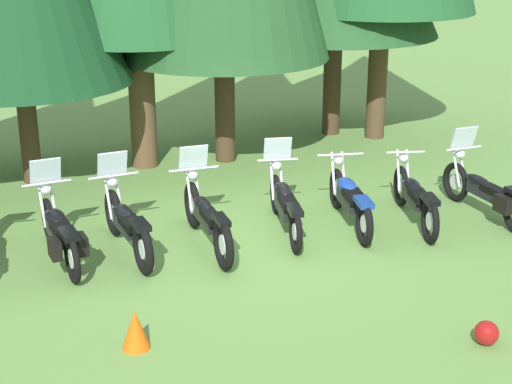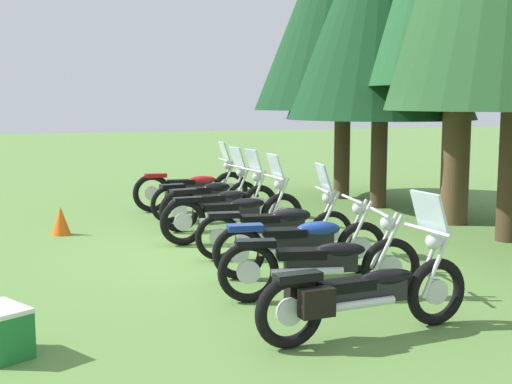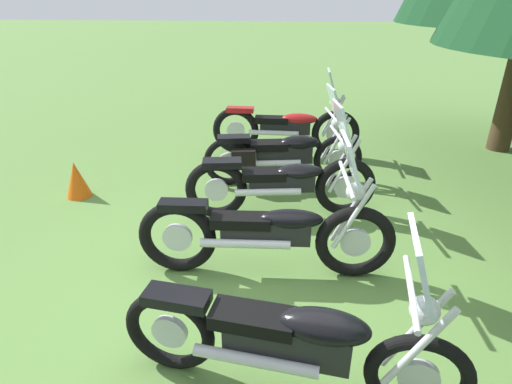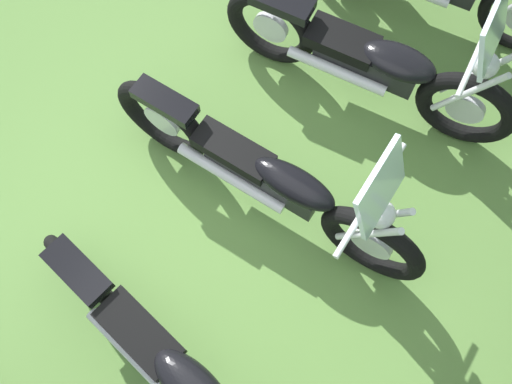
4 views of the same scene
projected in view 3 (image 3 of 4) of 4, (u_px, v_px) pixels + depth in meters
The scene contains 7 objects.
ground_plane at pixel (271, 319), 3.44m from camera, with size 80.00×80.00×0.00m, color #608C42.
motorcycle_0 at pixel (287, 127), 6.72m from camera, with size 0.72×2.40×1.39m.
motorcycle_1 at pixel (282, 152), 5.69m from camera, with size 0.80×2.20×1.35m.
motorcycle_2 at pixel (284, 181), 4.84m from camera, with size 0.75×2.25×1.37m.
motorcycle_3 at pixel (269, 231), 3.81m from camera, with size 0.78×2.40×1.38m.
motorcycle_4 at pixel (293, 339), 2.62m from camera, with size 0.65×2.28×1.34m.
traffic_cone at pixel (77, 179), 5.41m from camera, with size 0.32×0.32×0.48m, color #EA590F.
Camera 3 is at (2.64, 0.11, 2.44)m, focal length 29.05 mm.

